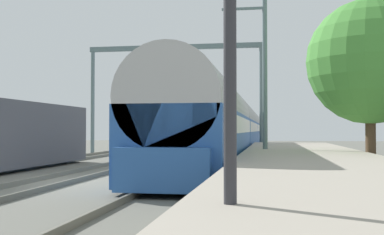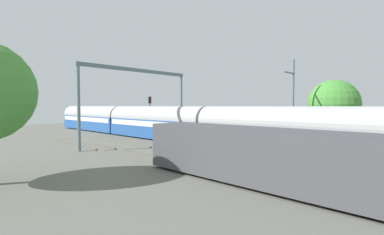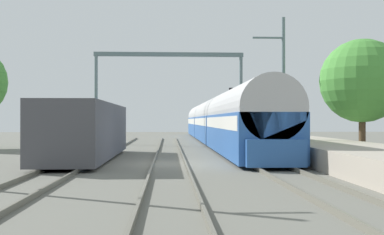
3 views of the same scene
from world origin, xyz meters
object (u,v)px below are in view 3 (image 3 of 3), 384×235
object	(u,v)px
freight_car	(87,131)
person_crossing	(242,134)
passenger_train	(215,121)
catenary_gantry	(169,78)
railway_signal_far	(231,107)

from	to	relation	value
freight_car	person_crossing	xyz separation A→B (m)	(9.65, 10.57, -0.44)
passenger_train	person_crossing	distance (m)	8.12
freight_car	passenger_train	bearing A→B (deg)	65.53
passenger_train	catenary_gantry	size ratio (longest dim) A/B	3.83
freight_car	person_crossing	size ratio (longest dim) A/B	7.51
person_crossing	catenary_gantry	bearing A→B (deg)	-25.99
person_crossing	railway_signal_far	bearing A→B (deg)	-73.66
person_crossing	catenary_gantry	distance (m)	9.06
freight_car	catenary_gantry	bearing A→B (deg)	75.36
passenger_train	freight_car	size ratio (longest dim) A/B	3.78
person_crossing	railway_signal_far	distance (m)	11.88
freight_car	railway_signal_far	distance (m)	24.56
passenger_train	railway_signal_far	world-z (taller)	railway_signal_far
catenary_gantry	passenger_train	bearing A→B (deg)	29.53
catenary_gantry	person_crossing	bearing A→B (deg)	-45.78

